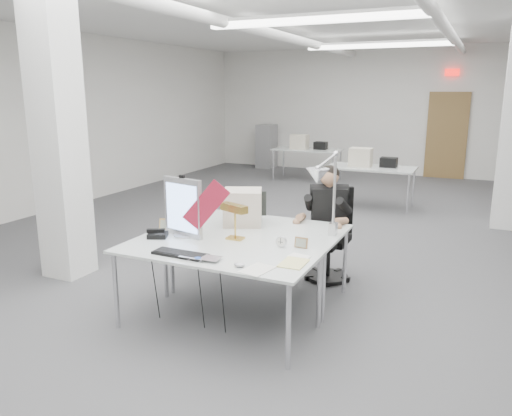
{
  "coord_description": "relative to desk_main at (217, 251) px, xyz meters",
  "views": [
    {
      "loc": [
        2.09,
        -6.21,
        2.15
      ],
      "look_at": [
        0.16,
        -2.0,
        1.05
      ],
      "focal_mm": 35.0,
      "sensor_mm": 36.0,
      "label": 1
    }
  ],
  "objects": [
    {
      "name": "picture_frame_left",
      "position": [
        -0.8,
        0.37,
        0.07
      ],
      "size": [
        0.15,
        0.07,
        0.11
      ],
      "primitive_type": "cube",
      "rotation": [
        -0.21,
        0.0,
        0.25
      ],
      "color": "tan",
      "rests_on": "desk_main"
    },
    {
      "name": "mouse",
      "position": [
        0.38,
        -0.31,
        0.03
      ],
      "size": [
        0.09,
        0.06,
        0.04
      ],
      "primitive_type": "ellipsoid",
      "rotation": [
        0.0,
        0.0,
        0.0
      ],
      "color": "#A5A6AA",
      "rests_on": "desk_main"
    },
    {
      "name": "bg_desk_b",
      "position": [
        -1.8,
        7.7,
        0.0
      ],
      "size": [
        1.6,
        0.8,
        0.02
      ],
      "primitive_type": "cube",
      "color": "silver",
      "rests_on": "room_shell"
    },
    {
      "name": "desk_second",
      "position": [
        0.0,
        0.9,
        0.0
      ],
      "size": [
        1.8,
        0.9,
        0.02
      ],
      "primitive_type": "cube",
      "color": "silver",
      "rests_on": "room_shell"
    },
    {
      "name": "keyboard",
      "position": [
        -0.21,
        -0.26,
        0.02
      ],
      "size": [
        0.5,
        0.17,
        0.02
      ],
      "primitive_type": "cube",
      "rotation": [
        0.0,
        0.0,
        -0.02
      ],
      "color": "black",
      "rests_on": "desk_main"
    },
    {
      "name": "picture_frame_right",
      "position": [
        0.66,
        0.37,
        0.06
      ],
      "size": [
        0.13,
        0.03,
        0.1
      ],
      "primitive_type": "cube",
      "rotation": [
        -0.21,
        0.0,
        -0.03
      ],
      "color": "#AA7849",
      "rests_on": "desk_main"
    },
    {
      "name": "seated_person",
      "position": [
        0.56,
        1.55,
        0.16
      ],
      "size": [
        0.64,
        0.7,
        0.86
      ],
      "primitive_type": null,
      "rotation": [
        0.0,
        0.0,
        0.39
      ],
      "color": "black",
      "rests_on": "office_chair"
    },
    {
      "name": "paper_stack_a",
      "position": [
        0.54,
        -0.31,
        0.02
      ],
      "size": [
        0.24,
        0.31,
        0.01
      ],
      "primitive_type": "cube",
      "rotation": [
        0.0,
        0.0,
        -0.2
      ],
      "color": "silver",
      "rests_on": "desk_main"
    },
    {
      "name": "bg_desk_a",
      "position": [
        0.2,
        5.5,
        0.0
      ],
      "size": [
        1.6,
        0.8,
        0.02
      ],
      "primitive_type": "cube",
      "color": "silver",
      "rests_on": "room_shell"
    },
    {
      "name": "desk_clock",
      "position": [
        0.49,
        0.33,
        0.06
      ],
      "size": [
        0.1,
        0.04,
        0.1
      ],
      "primitive_type": "cylinder",
      "rotation": [
        1.57,
        0.0,
        -0.07
      ],
      "color": "silver",
      "rests_on": "desk_main"
    },
    {
      "name": "bankers_lamp",
      "position": [
        -0.0,
        0.37,
        0.18
      ],
      "size": [
        0.32,
        0.22,
        0.33
      ],
      "primitive_type": null,
      "rotation": [
        0.0,
        0.0,
        -0.38
      ],
      "color": "gold",
      "rests_on": "desk_main"
    },
    {
      "name": "office_chair",
      "position": [
        0.56,
        1.6,
        -0.15
      ],
      "size": [
        0.76,
        0.76,
        1.19
      ],
      "primitive_type": null,
      "rotation": [
        0.0,
        0.0,
        0.39
      ],
      "color": "black",
      "rests_on": "room_shell"
    },
    {
      "name": "architect_lamp",
      "position": [
        0.81,
        0.65,
        0.51
      ],
      "size": [
        0.42,
        0.82,
        1.0
      ],
      "primitive_type": null,
      "rotation": [
        0.0,
        0.0,
        -0.2
      ],
      "color": "silver",
      "rests_on": "desk_second"
    },
    {
      "name": "paper_stack_c",
      "position": [
        0.73,
        0.13,
        0.02
      ],
      "size": [
        0.2,
        0.16,
        0.01
      ],
      "primitive_type": "cube",
      "rotation": [
        0.0,
        0.0,
        -0.19
      ],
      "color": "white",
      "rests_on": "desk_main"
    },
    {
      "name": "desk_main",
      "position": [
        0.0,
        0.0,
        0.0
      ],
      "size": [
        1.8,
        0.9,
        0.02
      ],
      "primitive_type": "cube",
      "color": "silver",
      "rests_on": "room_shell"
    },
    {
      "name": "desk_phone",
      "position": [
        -0.71,
        0.1,
        0.04
      ],
      "size": [
        0.23,
        0.22,
        0.05
      ],
      "primitive_type": "cube",
      "rotation": [
        0.0,
        0.0,
        0.42
      ],
      "color": "black",
      "rests_on": "desk_main"
    },
    {
      "name": "filing_cabinet",
      "position": [
        -3.5,
        9.15,
        -0.14
      ],
      "size": [
        0.45,
        0.55,
        1.2
      ],
      "primitive_type": "cube",
      "color": "gray",
      "rests_on": "room_shell"
    },
    {
      "name": "monitor",
      "position": [
        -0.51,
        0.25,
        0.3
      ],
      "size": [
        0.46,
        0.14,
        0.57
      ],
      "primitive_type": "cube",
      "rotation": [
        0.0,
        0.0,
        -0.22
      ],
      "color": "#ABAAAF",
      "rests_on": "desk_main"
    },
    {
      "name": "laptop",
      "position": [
        0.0,
        -0.33,
        0.03
      ],
      "size": [
        0.37,
        0.25,
        0.03
      ],
      "primitive_type": "imported",
      "rotation": [
        0.0,
        0.0,
        0.06
      ],
      "color": "#ADADB1",
      "rests_on": "desk_main"
    },
    {
      "name": "room_shell",
      "position": [
        0.04,
        2.63,
        0.95
      ],
      "size": [
        10.04,
        14.04,
        3.24
      ],
      "color": "#48484A",
      "rests_on": "ground"
    },
    {
      "name": "beige_monitor",
      "position": [
        -0.17,
        0.88,
        0.2
      ],
      "size": [
        0.51,
        0.5,
        0.37
      ],
      "primitive_type": "cube",
      "rotation": [
        0.0,
        0.0,
        0.41
      ],
      "color": "#C1B3A0",
      "rests_on": "desk_second"
    },
    {
      "name": "paper_stack_b",
      "position": [
        0.75,
        -0.05,
        0.02
      ],
      "size": [
        0.2,
        0.28,
        0.01
      ],
      "primitive_type": "cube",
      "rotation": [
        0.0,
        0.0,
        0.01
      ],
      "color": "#E6DF89",
      "rests_on": "desk_main"
    },
    {
      "name": "pennant",
      "position": [
        -0.23,
        0.22,
        0.36
      ],
      "size": [
        0.43,
        0.18,
        0.49
      ],
      "primitive_type": "cube",
      "rotation": [
        0.0,
        -0.87,
        0.37
      ],
      "color": "maroon",
      "rests_on": "monitor"
    }
  ]
}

